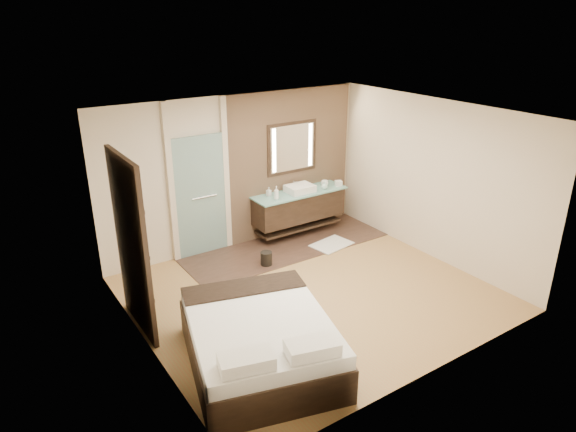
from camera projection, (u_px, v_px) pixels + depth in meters
floor at (312, 293)px, 7.78m from camera, size 5.00×5.00×0.00m
tile_strip at (286, 246)px, 9.32m from camera, size 3.80×1.30×0.01m
stone_wall at (290, 163)px, 9.54m from camera, size 2.60×0.08×2.70m
vanity at (299, 206)px, 9.61m from camera, size 1.85×0.55×0.88m
mirror_unit at (292, 148)px, 9.39m from camera, size 1.06×0.04×0.96m
frosted_door at (200, 191)px, 8.66m from camera, size 1.10×0.12×2.70m
shoji_partition at (132, 245)px, 6.54m from camera, size 0.06×1.20×2.40m
bed at (260, 341)px, 6.12m from camera, size 2.11×2.39×0.78m
bath_mat at (332, 244)px, 9.35m from camera, size 0.79×0.61×0.02m
waste_bin at (266, 259)px, 8.59m from camera, size 0.24×0.24×0.24m
tissue_box at (339, 183)px, 9.80m from camera, size 0.15×0.15×0.10m
soap_bottle_a at (276, 193)px, 9.09m from camera, size 0.12×0.12×0.23m
soap_bottle_b at (269, 192)px, 9.26m from camera, size 0.08×0.09×0.16m
soap_bottle_c at (324, 185)px, 9.60m from camera, size 0.14×0.14×0.16m
cup at (325, 183)px, 9.80m from camera, size 0.17×0.17×0.10m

